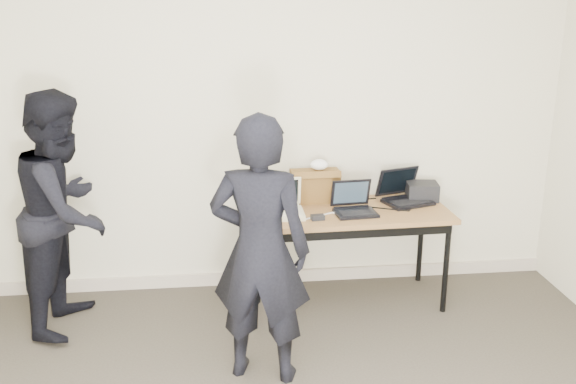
{
  "coord_description": "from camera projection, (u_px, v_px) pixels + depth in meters",
  "views": [
    {
      "loc": [
        -0.34,
        -2.42,
        2.22
      ],
      "look_at": [
        0.1,
        1.6,
        0.95
      ],
      "focal_mm": 40.0,
      "sensor_mm": 36.0,
      "label": 1
    }
  ],
  "objects": [
    {
      "name": "cables",
      "position": [
        351.0,
        210.0,
        4.59
      ],
      "size": [
        1.15,
        0.44,
        0.01
      ],
      "rotation": [
        0.0,
        0.0,
        0.04
      ],
      "color": "black",
      "rests_on": "desk"
    },
    {
      "name": "leather_satchel",
      "position": [
        315.0,
        185.0,
        4.75
      ],
      "size": [
        0.36,
        0.19,
        0.25
      ],
      "rotation": [
        0.0,
        0.0,
        0.03
      ],
      "color": "brown",
      "rests_on": "desk"
    },
    {
      "name": "person_observer",
      "position": [
        65.0,
        211.0,
        4.28
      ],
      "size": [
        0.74,
        0.88,
        1.63
      ],
      "primitive_type": "imported",
      "rotation": [
        0.0,
        0.0,
        1.41
      ],
      "color": "black",
      "rests_on": "ground"
    },
    {
      "name": "laptop_right",
      "position": [
        404.0,
        194.0,
        4.77
      ],
      "size": [
        0.41,
        0.4,
        0.24
      ],
      "rotation": [
        0.0,
        0.0,
        0.32
      ],
      "color": "black",
      "rests_on": "desk"
    },
    {
      "name": "baseboard",
      "position": [
        267.0,
        277.0,
        5.1
      ],
      "size": [
        4.5,
        0.03,
        0.1
      ],
      "primitive_type": "cube",
      "color": "#BAAC9A",
      "rests_on": "ground"
    },
    {
      "name": "equipment_box",
      "position": [
        422.0,
        191.0,
        4.82
      ],
      "size": [
        0.25,
        0.22,
        0.13
      ],
      "primitive_type": "cube",
      "rotation": [
        0.0,
        0.0,
        -0.12
      ],
      "color": "black",
      "rests_on": "desk"
    },
    {
      "name": "room",
      "position": [
        307.0,
        216.0,
        2.59
      ],
      "size": [
        4.6,
        4.6,
        2.8
      ],
      "color": "#3B352D",
      "rests_on": "ground"
    },
    {
      "name": "person_typist",
      "position": [
        260.0,
        251.0,
        3.66
      ],
      "size": [
        0.67,
        0.53,
        1.61
      ],
      "primitive_type": "imported",
      "rotation": [
        0.0,
        0.0,
        2.86
      ],
      "color": "black",
      "rests_on": "ground"
    },
    {
      "name": "power_brick",
      "position": [
        318.0,
        217.0,
        4.4
      ],
      "size": [
        0.1,
        0.07,
        0.03
      ],
      "primitive_type": "cube",
      "rotation": [
        0.0,
        0.0,
        0.12
      ],
      "color": "black",
      "rests_on": "desk"
    },
    {
      "name": "laptop_beige",
      "position": [
        281.0,
        208.0,
        4.5
      ],
      "size": [
        0.3,
        0.29,
        0.24
      ],
      "rotation": [
        0.0,
        0.0,
        0.01
      ],
      "color": "beige",
      "rests_on": "desk"
    },
    {
      "name": "laptop_center",
      "position": [
        354.0,
        205.0,
        4.54
      ],
      "size": [
        0.31,
        0.3,
        0.22
      ],
      "rotation": [
        0.0,
        0.0,
        0.09
      ],
      "color": "black",
      "rests_on": "desk"
    },
    {
      "name": "tissue",
      "position": [
        319.0,
        165.0,
        4.71
      ],
      "size": [
        0.14,
        0.11,
        0.08
      ],
      "primitive_type": "ellipsoid",
      "rotation": [
        0.0,
        0.0,
        0.08
      ],
      "color": "white",
      "rests_on": "leather_satchel"
    },
    {
      "name": "desk",
      "position": [
        344.0,
        218.0,
        4.61
      ],
      "size": [
        1.52,
        0.7,
        0.72
      ],
      "rotation": [
        0.0,
        0.0,
        0.04
      ],
      "color": "brown",
      "rests_on": "ground"
    }
  ]
}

